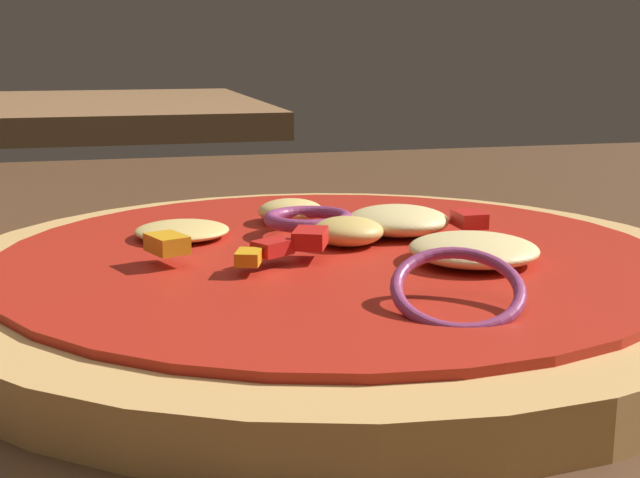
{
  "coord_description": "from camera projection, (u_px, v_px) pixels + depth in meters",
  "views": [
    {
      "loc": [
        -0.03,
        -0.3,
        0.14
      ],
      "look_at": [
        0.05,
        0.04,
        0.06
      ],
      "focal_mm": 49.39,
      "sensor_mm": 36.0,
      "label": 1
    }
  ],
  "objects": [
    {
      "name": "dining_table",
      "position": [
        201.0,
        377.0,
        0.31
      ],
      "size": [
        1.13,
        0.93,
        0.04
      ],
      "color": "#4C301C",
      "rests_on": "ground"
    },
    {
      "name": "pizza",
      "position": [
        335.0,
        275.0,
        0.34
      ],
      "size": [
        0.3,
        0.3,
        0.04
      ],
      "color": "tan",
      "rests_on": "dining_table"
    },
    {
      "name": "background_table",
      "position": [
        35.0,
        114.0,
        1.46
      ],
      "size": [
        0.73,
        0.66,
        0.04
      ],
      "color": "brown",
      "rests_on": "ground"
    }
  ]
}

